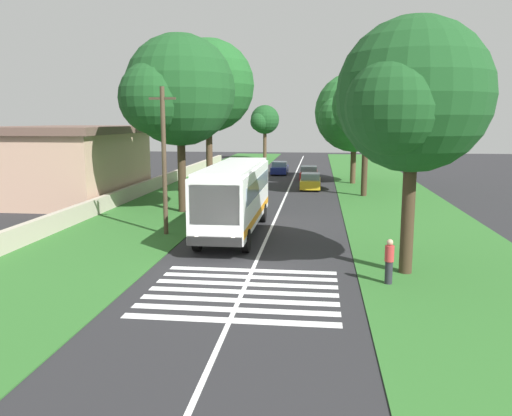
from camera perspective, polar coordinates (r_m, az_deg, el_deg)
The scene contains 19 objects.
ground at distance 20.62m, azimuth -0.70°, elevation -7.46°, with size 160.00×160.00×0.00m, color #262628.
grass_verge_left at distance 36.69m, azimuth -10.37°, elevation -0.03°, with size 120.00×8.00×0.04m, color #2D6628.
grass_verge_right at distance 35.50m, azimuth 15.82°, elevation -0.55°, with size 120.00×8.00×0.04m, color #2D6628.
centre_line at distance 35.16m, azimuth 2.51°, elevation -0.32°, with size 110.00×0.16×0.01m, color silver.
coach_bus at distance 27.79m, azimuth -2.33°, elevation 1.51°, with size 11.16×2.62×3.73m.
zebra_crossing at distance 18.82m, azimuth -1.47°, elevation -9.14°, with size 5.85×6.80×0.01m.
trailing_car_0 at distance 46.48m, azimuth 5.96°, elevation 2.88°, with size 4.30×1.78×1.43m.
trailing_car_1 at distance 53.64m, azimuth 5.78°, elevation 3.77°, with size 4.30×1.78×1.43m.
trailing_car_2 at distance 59.18m, azimuth 2.59°, elevation 4.35°, with size 4.30×1.78×1.43m.
roadside_tree_left_0 at distance 41.90m, azimuth -5.42°, elevation 12.87°, with size 8.63×7.17×12.24m.
roadside_tree_left_1 at distance 34.77m, azimuth -8.52°, elevation 12.24°, with size 8.64×7.12×11.45m.
roadside_tree_left_2 at distance 81.35m, azimuth 0.90°, elevation 9.52°, with size 5.38×4.40×8.30m.
roadside_tree_right_0 at distance 51.10m, azimuth 10.52°, elevation 10.00°, with size 9.14×7.50×10.49m.
roadside_tree_right_1 at distance 21.11m, azimuth 16.41°, elevation 11.25°, with size 7.00×5.85×9.85m.
roadside_tree_right_2 at distance 42.53m, azimuth 11.81°, elevation 10.68°, with size 6.40×5.39×9.82m.
utility_pole at distance 27.73m, azimuth -10.01°, elevation 5.27°, with size 0.24×1.40×7.69m.
roadside_wall at distance 42.37m, azimuth -12.80°, elevation 1.89°, with size 70.00×0.40×1.03m, color #B2A893.
roadside_building at distance 42.69m, azimuth -19.72°, elevation 4.69°, with size 13.55×9.17×5.58m.
pedestrian at distance 19.97m, azimuth 14.34°, elevation -5.62°, with size 0.34×0.34×1.69m.
Camera 1 is at (-19.54, -2.60, 6.04)m, focal length 36.63 mm.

